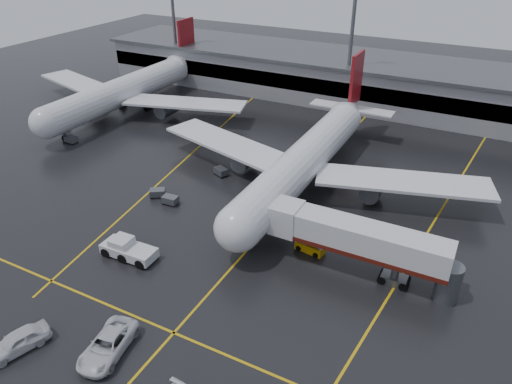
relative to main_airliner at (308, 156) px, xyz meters
The scene contains 20 objects.
ground 10.57m from the main_airliner, 90.00° to the right, with size 220.00×220.00×0.00m, color black.
apron_line_centre 10.57m from the main_airliner, 90.00° to the right, with size 0.25×90.00×0.02m, color gold.
apron_line_stop 31.98m from the main_airliner, 90.00° to the right, with size 60.00×0.25×0.02m, color gold.
apron_line_left 20.44m from the main_airliner, behind, with size 0.25×70.00×0.02m, color gold.
apron_line_right 18.49m from the main_airliner, ahead, with size 0.25×70.00×0.02m, color gold.
terminal 38.23m from the main_airliner, 90.00° to the left, with size 122.00×19.00×8.60m.
light_mast_left 56.34m from the main_airliner, 144.33° to the left, with size 3.00×1.20×25.45m.
light_mast_mid 34.26m from the main_airliner, 98.80° to the left, with size 3.00×1.20×25.45m.
main_airliner is the anchor object (origin of this frame).
second_airliner 43.68m from the main_airliner, 164.05° to the left, with size 48.80×45.60×14.10m.
jet_bridge 19.68m from the main_airliner, 52.90° to the right, with size 19.90×3.40×6.05m.
pushback_tractor 27.33m from the main_airliner, 114.33° to the right, with size 6.37×2.85×2.25m.
belt_loader 16.30m from the main_airliner, 66.49° to the right, with size 3.46×1.96×2.09m.
service_van_a 36.41m from the main_airliner, 95.76° to the right, with size 2.95×6.40×1.78m, color silver.
service_van_d 40.97m from the main_airliner, 105.32° to the right, with size 2.17×5.40×1.84m, color silver.
baggage_cart_a 19.56m from the main_airliner, 135.69° to the right, with size 2.07×1.40×1.12m.
baggage_cart_b 21.04m from the main_airliner, 142.25° to the right, with size 2.39×2.19×1.12m.
baggage_cart_c 13.06m from the main_airliner, 164.22° to the right, with size 2.35×1.99×1.12m.
baggage_cart_d 46.65m from the main_airliner, behind, with size 2.15×1.54×1.12m.
baggage_cart_e 40.75m from the main_airliner, behind, with size 2.06×1.40×1.12m.
Camera 1 is at (20.88, -46.12, 32.48)m, focal length 33.45 mm.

